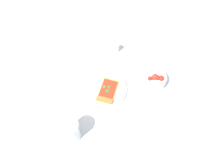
{
  "coord_description": "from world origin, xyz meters",
  "views": [
    {
      "loc": [
        0.08,
        -0.49,
        0.89
      ],
      "look_at": [
        0.06,
        0.01,
        0.03
      ],
      "focal_mm": 35.46,
      "sensor_mm": 36.0,
      "label": 1
    }
  ],
  "objects_px": {
    "plate": "(100,90)",
    "pepper_shaker": "(116,47)",
    "soda_glass": "(71,131)",
    "salad_bowl": "(155,80)",
    "pizza_slice_main": "(107,92)"
  },
  "relations": [
    {
      "from": "plate",
      "to": "salad_bowl",
      "type": "distance_m",
      "value": 0.25
    },
    {
      "from": "plate",
      "to": "pepper_shaker",
      "type": "relative_size",
      "value": 3.86
    },
    {
      "from": "salad_bowl",
      "to": "soda_glass",
      "type": "relative_size",
      "value": 0.98
    },
    {
      "from": "soda_glass",
      "to": "plate",
      "type": "bearing_deg",
      "value": 65.21
    },
    {
      "from": "salad_bowl",
      "to": "pepper_shaker",
      "type": "relative_size",
      "value": 1.65
    },
    {
      "from": "plate",
      "to": "pepper_shaker",
      "type": "bearing_deg",
      "value": 74.61
    },
    {
      "from": "soda_glass",
      "to": "pepper_shaker",
      "type": "relative_size",
      "value": 1.68
    },
    {
      "from": "plate",
      "to": "soda_glass",
      "type": "xyz_separation_m",
      "value": [
        -0.1,
        -0.21,
        0.04
      ]
    },
    {
      "from": "pizza_slice_main",
      "to": "soda_glass",
      "type": "xyz_separation_m",
      "value": [
        -0.13,
        -0.19,
        0.03
      ]
    },
    {
      "from": "pizza_slice_main",
      "to": "pepper_shaker",
      "type": "bearing_deg",
      "value": 82.95
    },
    {
      "from": "salad_bowl",
      "to": "soda_glass",
      "type": "height_order",
      "value": "soda_glass"
    },
    {
      "from": "plate",
      "to": "pepper_shaker",
      "type": "height_order",
      "value": "pepper_shaker"
    },
    {
      "from": "pizza_slice_main",
      "to": "pepper_shaker",
      "type": "height_order",
      "value": "pepper_shaker"
    },
    {
      "from": "soda_glass",
      "to": "pepper_shaker",
      "type": "xyz_separation_m",
      "value": [
        0.16,
        0.45,
        -0.02
      ]
    },
    {
      "from": "plate",
      "to": "soda_glass",
      "type": "relative_size",
      "value": 2.29
    }
  ]
}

